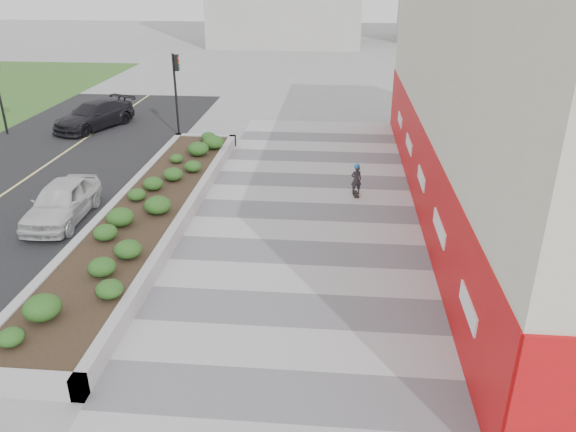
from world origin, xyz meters
name	(u,v)px	position (x,y,z in m)	size (l,w,h in m)	color
ground	(287,353)	(0.00, 0.00, 0.00)	(160.00, 160.00, 0.00)	gray
walkway	(296,286)	(0.00, 3.00, 0.01)	(8.00, 36.00, 0.01)	#A8A8AD
building	(516,102)	(6.98, 8.98, 3.98)	(6.04, 24.08, 8.00)	beige
planter	(149,209)	(-5.50, 7.00, 0.42)	(3.00, 18.00, 0.90)	#9E9EA0
traffic_signal_near	(176,83)	(-7.23, 17.50, 2.76)	(0.33, 0.28, 4.20)	black
manhole_cover	(314,287)	(0.50, 3.00, 0.00)	(0.44, 0.44, 0.01)	#595654
skateboarder	(356,179)	(1.79, 9.93, 0.66)	(0.47, 0.74, 1.30)	beige
car_white	(62,202)	(-8.50, 6.70, 0.70)	(1.65, 4.10, 1.40)	silver
car_dark	(94,115)	(-12.26, 18.52, 0.71)	(2.00, 4.91, 1.43)	black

